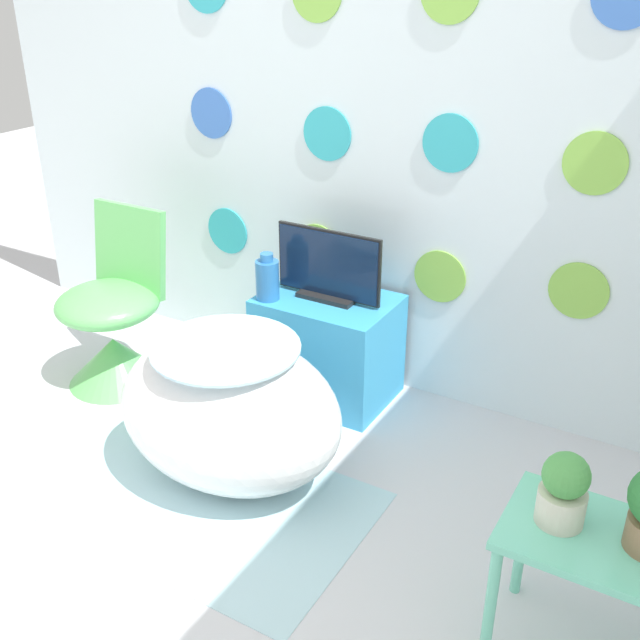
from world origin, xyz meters
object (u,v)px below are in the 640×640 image
(bathtub, at_px, (230,410))
(tv, at_px, (328,269))
(vase, at_px, (267,279))
(potted_plant_left, at_px, (564,490))
(chair, at_px, (113,329))

(bathtub, distance_m, tv, 0.77)
(bathtub, relative_size, vase, 4.27)
(vase, height_order, potted_plant_left, vase)
(bathtub, distance_m, potted_plant_left, 1.27)
(bathtub, xyz_separation_m, chair, (-0.89, 0.31, -0.02))
(bathtub, bearing_deg, tv, 88.39)
(vase, bearing_deg, potted_plant_left, -27.31)
(chair, height_order, potted_plant_left, chair)
(chair, distance_m, tv, 1.04)
(chair, distance_m, potted_plant_left, 2.19)
(chair, relative_size, tv, 1.65)
(tv, height_order, vase, tv)
(bathtub, xyz_separation_m, potted_plant_left, (1.23, -0.17, 0.25))
(bathtub, height_order, vase, vase)
(bathtub, xyz_separation_m, vase, (-0.20, 0.56, 0.28))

